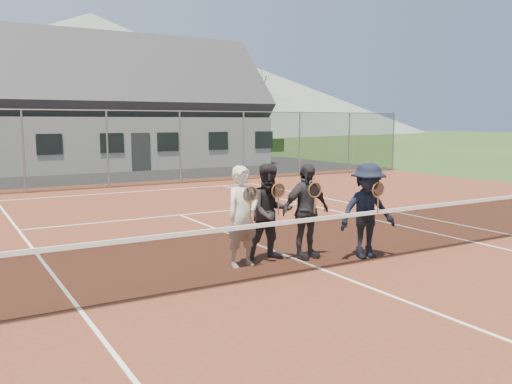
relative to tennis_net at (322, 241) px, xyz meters
The scene contains 16 objects.
ground 20.01m from the tennis_net, 90.00° to the left, with size 220.00×220.00×0.00m, color #254117.
court_surface 0.53m from the tennis_net, ahead, with size 30.00×30.00×0.02m, color #562819.
hedge_row 32.00m from the tennis_net, 90.00° to the left, with size 40.00×1.20×1.10m, color black.
hill_centre 97.64m from the tennis_net, 78.11° to the left, with size 120.00×120.00×22.00m, color slate.
hill_east 109.96m from the tennis_net, 59.93° to the left, with size 90.00×90.00×14.00m, color #596B60.
court_markings 0.51m from the tennis_net, ahead, with size 11.03×23.83×0.01m.
tennis_net is the anchor object (origin of this frame).
perimeter_fence 13.54m from the tennis_net, 90.00° to the left, with size 30.07×0.07×3.02m.
clubhouse 24.57m from the tennis_net, 80.54° to the left, with size 15.60×8.20×7.70m.
tree_c 33.48m from the tennis_net, 86.53° to the left, with size 3.20×3.20×7.77m.
tree_d 35.50m from the tennis_net, 70.02° to the left, with size 3.20×3.20×7.77m.
tree_e 37.96m from the tennis_net, 61.39° to the left, with size 3.20×3.20×7.77m.
player_a 1.46m from the tennis_net, 140.09° to the left, with size 0.71×0.54×1.80m.
player_b 1.19m from the tennis_net, 111.10° to the left, with size 0.97×0.81×1.80m.
player_c 0.93m from the tennis_net, 73.98° to the left, with size 1.07×0.53×1.80m.
player_d 1.32m from the tennis_net, 10.95° to the left, with size 1.25×0.84×1.80m.
Camera 1 is at (-5.67, -7.33, 2.60)m, focal length 38.00 mm.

